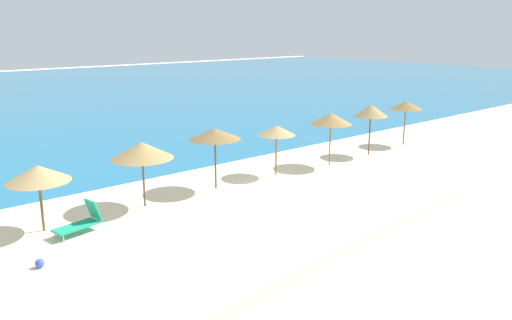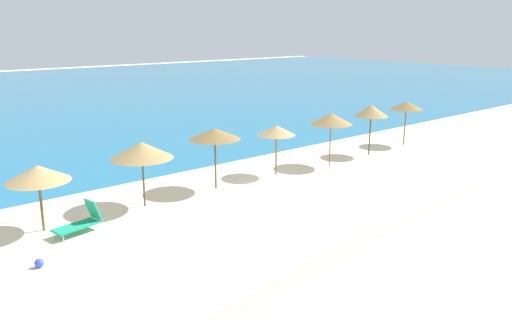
# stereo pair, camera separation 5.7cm
# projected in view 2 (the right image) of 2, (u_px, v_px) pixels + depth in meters

# --- Properties ---
(ground_plane) EXTENTS (160.00, 160.00, 0.00)m
(ground_plane) POSITION_uv_depth(u_px,v_px,m) (285.00, 193.00, 22.85)
(ground_plane) COLOR beige
(sea_water) EXTENTS (160.00, 71.37, 0.01)m
(sea_water) POSITION_uv_depth(u_px,v_px,m) (16.00, 98.00, 53.78)
(sea_water) COLOR #1E6B93
(sea_water) RESTS_ON ground_plane
(dune_ridge) EXTENTS (36.37, 6.57, 1.95)m
(dune_ridge) POSITION_uv_depth(u_px,v_px,m) (489.00, 240.00, 15.48)
(dune_ridge) COLOR beige
(dune_ridge) RESTS_ON ground_plane
(beach_umbrella_1) EXTENTS (2.27, 2.27, 2.48)m
(beach_umbrella_1) POSITION_uv_depth(u_px,v_px,m) (38.00, 174.00, 18.15)
(beach_umbrella_1) COLOR brown
(beach_umbrella_1) RESTS_ON ground_plane
(beach_umbrella_2) EXTENTS (2.55, 2.55, 2.74)m
(beach_umbrella_2) POSITION_uv_depth(u_px,v_px,m) (142.00, 150.00, 20.66)
(beach_umbrella_2) COLOR brown
(beach_umbrella_2) RESTS_ON ground_plane
(beach_umbrella_3) EXTENTS (2.36, 2.36, 2.82)m
(beach_umbrella_3) POSITION_uv_depth(u_px,v_px,m) (215.00, 134.00, 22.95)
(beach_umbrella_3) COLOR brown
(beach_umbrella_3) RESTS_ON ground_plane
(beach_umbrella_4) EXTENTS (1.90, 1.90, 2.53)m
(beach_umbrella_4) POSITION_uv_depth(u_px,v_px,m) (276.00, 130.00, 25.22)
(beach_umbrella_4) COLOR brown
(beach_umbrella_4) RESTS_ON ground_plane
(beach_umbrella_5) EXTENTS (2.24, 2.24, 2.85)m
(beach_umbrella_5) POSITION_uv_depth(u_px,v_px,m) (331.00, 119.00, 26.90)
(beach_umbrella_5) COLOR brown
(beach_umbrella_5) RESTS_ON ground_plane
(beach_umbrella_6) EXTENTS (1.94, 1.94, 2.94)m
(beach_umbrella_6) POSITION_uv_depth(u_px,v_px,m) (371.00, 111.00, 29.18)
(beach_umbrella_6) COLOR brown
(beach_umbrella_6) RESTS_ON ground_plane
(beach_umbrella_7) EXTENTS (2.04, 2.04, 2.75)m
(beach_umbrella_7) POSITION_uv_depth(u_px,v_px,m) (406.00, 106.00, 31.76)
(beach_umbrella_7) COLOR brown
(beach_umbrella_7) RESTS_ON ground_plane
(lounge_chair_0) EXTENTS (1.81, 0.98, 1.13)m
(lounge_chair_0) POSITION_uv_depth(u_px,v_px,m) (81.00, 221.00, 18.45)
(lounge_chair_0) COLOR #199972
(lounge_chair_0) RESTS_ON ground_plane
(beach_ball) EXTENTS (0.29, 0.29, 0.29)m
(beach_ball) POSITION_uv_depth(u_px,v_px,m) (39.00, 263.00, 15.79)
(beach_ball) COLOR blue
(beach_ball) RESTS_ON ground_plane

